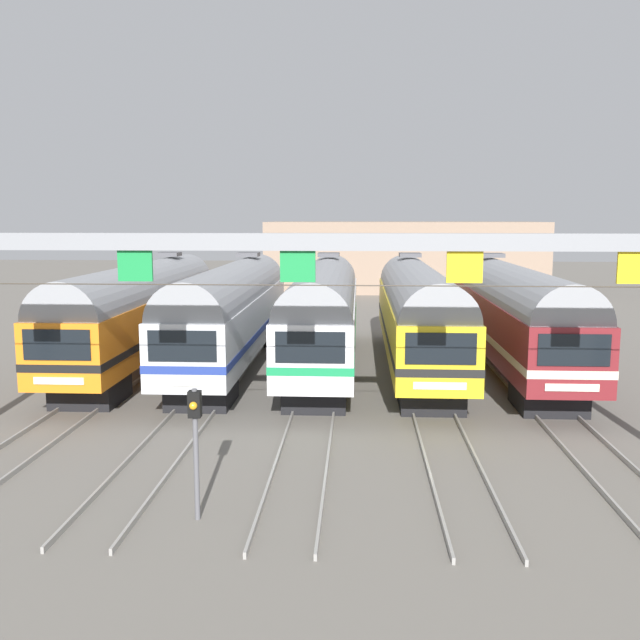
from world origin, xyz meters
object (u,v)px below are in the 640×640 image
object	(u,v)px
commuter_train_yellow	(417,311)
catenary_gantry	(298,281)
commuter_train_orange	(141,309)
commuter_train_silver	(232,310)
commuter_train_maroon	(512,312)
yard_signal_mast	(195,429)
commuter_train_white	(324,311)

from	to	relation	value
commuter_train_yellow	catenary_gantry	distance (m)	14.37
commuter_train_orange	commuter_train_yellow	world-z (taller)	same
commuter_train_orange	commuter_train_silver	size ratio (longest dim) A/B	1.00
commuter_train_orange	commuter_train_yellow	distance (m)	12.60
commuter_train_maroon	yard_signal_mast	world-z (taller)	commuter_train_maroon
yard_signal_mast	commuter_train_maroon	bearing A→B (deg)	57.01
commuter_train_yellow	yard_signal_mast	size ratio (longest dim) A/B	5.88
yard_signal_mast	commuter_train_yellow	bearing A→B (deg)	68.72
commuter_train_orange	commuter_train_white	bearing A→B (deg)	0.00
commuter_train_orange	catenary_gantry	size ratio (longest dim) A/B	0.82
commuter_train_maroon	catenary_gantry	xyz separation A→B (m)	(-8.40, -13.50, 2.57)
commuter_train_orange	commuter_train_maroon	bearing A→B (deg)	0.00
commuter_train_yellow	commuter_train_silver	bearing A→B (deg)	180.00
commuter_train_yellow	commuter_train_maroon	bearing A→B (deg)	0.00
commuter_train_yellow	yard_signal_mast	bearing A→B (deg)	-111.28
commuter_train_silver	commuter_train_white	world-z (taller)	same
commuter_train_silver	catenary_gantry	xyz separation A→B (m)	(4.20, -13.50, 2.57)
commuter_train_white	yard_signal_mast	bearing A→B (deg)	-97.40
commuter_train_white	commuter_train_orange	bearing A→B (deg)	180.00
commuter_train_white	commuter_train_maroon	xyz separation A→B (m)	(8.40, 0.00, 0.00)
commuter_train_orange	yard_signal_mast	world-z (taller)	commuter_train_orange
commuter_train_white	commuter_train_maroon	distance (m)	8.40
commuter_train_white	catenary_gantry	size ratio (longest dim) A/B	0.82
commuter_train_silver	catenary_gantry	world-z (taller)	catenary_gantry
commuter_train_orange	yard_signal_mast	xyz separation A→B (m)	(6.30, -16.17, -0.55)
commuter_train_yellow	yard_signal_mast	distance (m)	17.37
commuter_train_maroon	yard_signal_mast	xyz separation A→B (m)	(-10.50, -16.17, -0.55)
commuter_train_orange	yard_signal_mast	size ratio (longest dim) A/B	5.88
commuter_train_orange	commuter_train_silver	distance (m)	4.20
commuter_train_silver	catenary_gantry	distance (m)	14.37
commuter_train_orange	commuter_train_maroon	world-z (taller)	same
commuter_train_white	catenary_gantry	distance (m)	13.74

